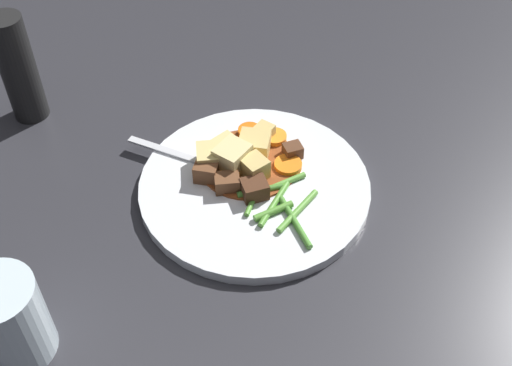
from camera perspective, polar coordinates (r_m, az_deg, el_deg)
The scene contains 28 objects.
ground_plane at distance 0.81m, azimuth 0.00°, elevation -0.70°, with size 3.00×3.00×0.00m, color #2D2D33.
dinner_plate at distance 0.80m, azimuth 0.00°, elevation -0.35°, with size 0.29×0.29×0.01m, color white.
stew_sauce at distance 0.82m, azimuth -0.53°, elevation 1.75°, with size 0.13×0.13×0.00m, color brown.
carrot_slice_0 at distance 0.85m, azimuth 1.79°, elevation 4.02°, with size 0.03×0.03×0.01m, color orange.
carrot_slice_1 at distance 0.82m, azimuth 2.97°, elevation 1.57°, with size 0.04×0.04×0.01m, color orange.
carrot_slice_2 at distance 0.80m, azimuth -2.15°, elevation 0.72°, with size 0.03×0.03×0.01m, color orange.
carrot_slice_3 at distance 0.81m, azimuth -0.27°, elevation 1.65°, with size 0.03×0.03×0.01m, color orange.
carrot_slice_4 at distance 0.86m, azimuth -0.45°, elevation 4.45°, with size 0.03×0.03×0.01m, color orange.
potato_chunk_0 at distance 0.80m, azimuth 0.02°, elevation 1.28°, with size 0.03×0.03×0.03m, color #DBBC6B.
potato_chunk_1 at distance 0.82m, azimuth -2.44°, elevation 2.88°, with size 0.03×0.04×0.03m, color #E5CC7A.
potato_chunk_2 at distance 0.83m, azimuth 0.23°, elevation 3.33°, with size 0.04×0.04×0.03m, color #DBBC6B.
potato_chunk_3 at distance 0.80m, azimuth -1.96°, elevation 2.19°, with size 0.04×0.04×0.04m, color #EAD68C.
potato_chunk_4 at distance 0.85m, azimuth 0.84°, elevation 4.38°, with size 0.02×0.02×0.02m, color #DBBC6B.
potato_chunk_5 at distance 0.81m, azimuth -4.01°, elevation 2.18°, with size 0.03×0.04×0.03m, color #E5CC7A.
meat_chunk_0 at distance 0.83m, azimuth 3.38°, elevation 2.86°, with size 0.02×0.02×0.02m, color #56331E.
meat_chunk_1 at distance 0.79m, azimuth -2.42°, elevation 0.01°, with size 0.03×0.02×0.02m, color brown.
meat_chunk_2 at distance 0.78m, azimuth 0.28°, elevation -0.52°, with size 0.03×0.03×0.02m, color #4C2B19.
meat_chunk_3 at distance 0.80m, azimuth -4.24°, elevation 1.06°, with size 0.03×0.03×0.02m, color brown.
green_bean_0 at distance 0.76m, azimuth 3.83°, elevation -2.47°, with size 0.01×0.01×0.08m, color #66AD42.
green_bean_1 at distance 0.77m, azimuth 1.75°, elevation -1.85°, with size 0.01×0.01×0.08m, color #599E38.
green_bean_2 at distance 0.79m, azimuth 1.90°, elevation -0.28°, with size 0.01×0.01×0.08m, color #66AD42.
green_bean_3 at distance 0.78m, azimuth 0.51°, elevation -0.67°, with size 0.01×0.01×0.06m, color #4C8E33.
green_bean_4 at distance 0.75m, azimuth 3.60°, elevation -3.46°, with size 0.01×0.01×0.08m, color #4C8E33.
green_bean_5 at distance 0.76m, azimuth 1.69°, elevation -2.50°, with size 0.01×0.01×0.05m, color #599E38.
green_bean_6 at distance 0.78m, azimuth 0.10°, elevation -1.18°, with size 0.01×0.01×0.06m, color #599E38.
fork at distance 0.83m, azimuth -5.51°, elevation 2.10°, with size 0.09×0.17×0.00m.
water_glass at distance 0.68m, azimuth -20.91°, elevation -11.25°, with size 0.08×0.08×0.10m, color silver.
pepper_mill at distance 0.93m, azimuth -20.12°, elevation 9.44°, with size 0.05×0.05×0.15m, color black.
Camera 1 is at (-0.55, 0.00, 0.59)m, focal length 45.37 mm.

